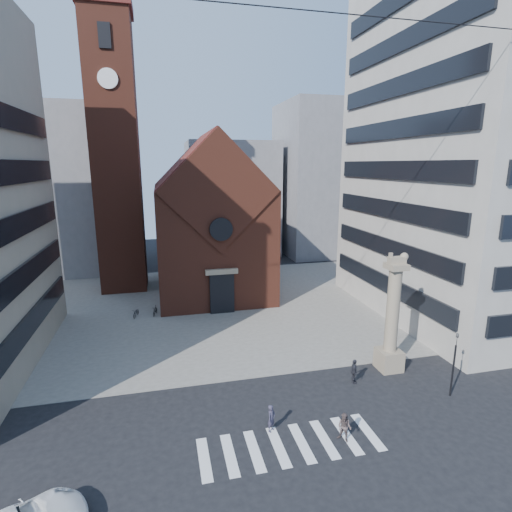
# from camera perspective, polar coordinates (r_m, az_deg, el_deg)

# --- Properties ---
(ground) EXTENTS (120.00, 120.00, 0.00)m
(ground) POSITION_cam_1_polar(r_m,az_deg,el_deg) (25.64, 1.39, -21.48)
(ground) COLOR black
(ground) RESTS_ON ground
(piazza) EXTENTS (46.00, 30.00, 0.05)m
(piazza) POSITION_cam_1_polar(r_m,az_deg,el_deg) (42.35, -5.26, -7.07)
(piazza) COLOR gray
(piazza) RESTS_ON ground
(zebra_crossing) EXTENTS (10.20, 3.20, 0.01)m
(zebra_crossing) POSITION_cam_1_polar(r_m,az_deg,el_deg) (23.46, 4.90, -25.27)
(zebra_crossing) COLOR white
(zebra_crossing) RESTS_ON ground
(church) EXTENTS (12.00, 16.65, 18.00)m
(church) POSITION_cam_1_polar(r_m,az_deg,el_deg) (46.24, -6.56, 4.80)
(church) COLOR brown
(church) RESTS_ON ground
(campanile) EXTENTS (5.50, 5.50, 31.20)m
(campanile) POSITION_cam_1_polar(r_m,az_deg,el_deg) (48.63, -19.38, 13.73)
(campanile) COLOR brown
(campanile) RESTS_ON ground
(building_right) EXTENTS (18.00, 22.00, 32.00)m
(building_right) POSITION_cam_1_polar(r_m,az_deg,el_deg) (43.85, 29.66, 13.30)
(building_right) COLOR #B5AFA4
(building_right) RESTS_ON ground
(bg_block_left) EXTENTS (16.00, 14.00, 22.00)m
(bg_block_left) POSITION_cam_1_polar(r_m,az_deg,el_deg) (62.23, -27.26, 8.34)
(bg_block_left) COLOR gray
(bg_block_left) RESTS_ON ground
(bg_block_mid) EXTENTS (14.00, 12.00, 18.00)m
(bg_block_mid) POSITION_cam_1_polar(r_m,az_deg,el_deg) (66.64, -3.55, 8.23)
(bg_block_mid) COLOR gray
(bg_block_mid) RESTS_ON ground
(bg_block_right) EXTENTS (16.00, 14.00, 24.00)m
(bg_block_right) POSITION_cam_1_polar(r_m,az_deg,el_deg) (68.25, 10.46, 10.68)
(bg_block_right) COLOR gray
(bg_block_right) RESTS_ON ground
(lion_column) EXTENTS (1.63, 1.60, 8.68)m
(lion_column) POSITION_cam_1_polar(r_m,az_deg,el_deg) (30.18, 18.82, -9.23)
(lion_column) COLOR tan
(lion_column) RESTS_ON ground
(traffic_light) EXTENTS (0.13, 0.16, 4.30)m
(traffic_light) POSITION_cam_1_polar(r_m,az_deg,el_deg) (28.85, 26.42, -13.53)
(traffic_light) COLOR black
(traffic_light) RESTS_ON ground
(pedestrian_0) EXTENTS (0.68, 0.67, 1.57)m
(pedestrian_0) POSITION_cam_1_polar(r_m,az_deg,el_deg) (23.86, 2.21, -22.15)
(pedestrian_0) COLOR #353144
(pedestrian_0) RESTS_ON ground
(pedestrian_1) EXTENTS (0.98, 0.99, 1.61)m
(pedestrian_1) POSITION_cam_1_polar(r_m,az_deg,el_deg) (23.64, 12.53, -22.79)
(pedestrian_1) COLOR #534442
(pedestrian_1) RESTS_ON ground
(pedestrian_2) EXTENTS (0.68, 1.08, 1.71)m
(pedestrian_2) POSITION_cam_1_polar(r_m,az_deg,el_deg) (28.82, 13.83, -15.71)
(pedestrian_2) COLOR #24242B
(pedestrian_2) RESTS_ON ground
(scooter_0) EXTENTS (0.90, 1.64, 0.81)m
(scooter_0) POSITION_cam_1_polar(r_m,az_deg,el_deg) (40.78, -16.75, -7.74)
(scooter_0) COLOR black
(scooter_0) RESTS_ON piazza
(scooter_1) EXTENTS (0.77, 1.56, 0.90)m
(scooter_1) POSITION_cam_1_polar(r_m,az_deg,el_deg) (40.68, -14.21, -7.57)
(scooter_1) COLOR black
(scooter_1) RESTS_ON piazza
(scooter_2) EXTENTS (0.90, 1.64, 0.81)m
(scooter_2) POSITION_cam_1_polar(r_m,az_deg,el_deg) (40.69, -11.66, -7.49)
(scooter_2) COLOR black
(scooter_2) RESTS_ON piazza
(scooter_3) EXTENTS (0.77, 1.56, 0.90)m
(scooter_3) POSITION_cam_1_polar(r_m,az_deg,el_deg) (40.75, -9.12, -7.29)
(scooter_3) COLOR black
(scooter_3) RESTS_ON piazza
(scooter_4) EXTENTS (0.90, 1.64, 0.81)m
(scooter_4) POSITION_cam_1_polar(r_m,az_deg,el_deg) (40.92, -6.59, -7.19)
(scooter_4) COLOR black
(scooter_4) RESTS_ON piazza
(scooter_5) EXTENTS (0.77, 1.56, 0.90)m
(scooter_5) POSITION_cam_1_polar(r_m,az_deg,el_deg) (41.13, -4.09, -6.95)
(scooter_5) COLOR black
(scooter_5) RESTS_ON piazza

